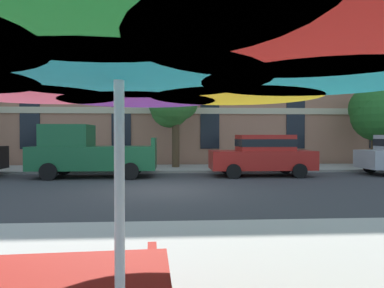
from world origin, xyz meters
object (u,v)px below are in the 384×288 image
street_tree_middle (173,103)px  sedan_red (262,154)px  street_tree_right (376,113)px  patio_umbrella (119,47)px  pickup_green (89,153)px

street_tree_middle → sedan_red: bearing=-41.5°
street_tree_right → patio_umbrella: bearing=-125.4°
street_tree_right → patio_umbrella: 19.57m
street_tree_middle → street_tree_right: 10.90m
sedan_red → street_tree_middle: street_tree_middle is taller
street_tree_middle → street_tree_right: size_ratio=1.11×
pickup_green → street_tree_middle: bearing=43.8°
patio_umbrella → street_tree_right: bearing=54.6°
sedan_red → street_tree_middle: (-3.83, 3.39, 2.50)m
sedan_red → pickup_green: bearing=180.0°
sedan_red → patio_umbrella: (-4.26, -12.70, 1.27)m
street_tree_right → patio_umbrella: (-11.32, -15.95, -0.77)m
street_tree_middle → patio_umbrella: street_tree_middle is taller
pickup_green → street_tree_right: bearing=12.7°
pickup_green → street_tree_middle: street_tree_middle is taller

